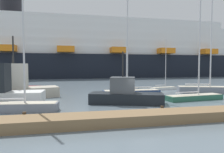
# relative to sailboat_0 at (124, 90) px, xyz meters

# --- Properties ---
(ground_plane) EXTENTS (600.00, 600.00, 0.00)m
(ground_plane) POSITION_rel_sailboat_0_xyz_m (-1.08, -10.45, -0.36)
(ground_plane) COLOR slate
(dock_pier) EXTENTS (23.85, 2.29, 0.81)m
(dock_pier) POSITION_rel_sailboat_0_xyz_m (-1.08, -15.53, -0.02)
(dock_pier) COLOR olive
(dock_pier) RESTS_ON ground_plane
(sailboat_0) EXTENTS (4.46, 2.43, 7.50)m
(sailboat_0) POSITION_rel_sailboat_0_xyz_m (0.00, 0.00, 0.00)
(sailboat_0) COLOR navy
(sailboat_0) RESTS_ON ground_plane
(sailboat_1) EXTENTS (6.98, 1.57, 12.84)m
(sailboat_1) POSITION_rel_sailboat_0_xyz_m (-0.24, -4.15, 0.28)
(sailboat_1) COLOR navy
(sailboat_1) RESTS_ON ground_plane
(sailboat_2) EXTENTS (6.48, 2.31, 12.60)m
(sailboat_2) POSITION_rel_sailboat_0_xyz_m (-11.82, -10.35, 0.26)
(sailboat_2) COLOR gray
(sailboat_2) RESTS_ON ground_plane
(sailboat_3) EXTENTS (4.25, 1.78, 7.80)m
(sailboat_3) POSITION_rel_sailboat_0_xyz_m (6.69, 1.34, -0.00)
(sailboat_3) COLOR white
(sailboat_3) RESTS_ON ground_plane
(sailboat_4) EXTENTS (7.57, 4.10, 12.58)m
(sailboat_4) POSITION_rel_sailboat_0_xyz_m (10.77, -3.15, 0.27)
(sailboat_4) COLOR gray
(sailboat_4) RESTS_ON ground_plane
(sailboat_5) EXTENTS (6.75, 2.26, 12.99)m
(sailboat_5) POSITION_rel_sailboat_0_xyz_m (5.75, -8.16, 0.27)
(sailboat_5) COLOR #2D6B51
(sailboat_5) RESTS_ON ground_plane
(fishing_boat_0) EXTENTS (9.33, 4.89, 7.13)m
(fishing_boat_0) POSITION_rel_sailboat_0_xyz_m (-13.66, -2.75, 0.99)
(fishing_boat_0) COLOR #BCB29E
(fishing_boat_0) RESTS_ON ground_plane
(fishing_boat_1) EXTENTS (6.89, 2.99, 5.06)m
(fishing_boat_1) POSITION_rel_sailboat_0_xyz_m (-14.98, 1.97, 0.56)
(fishing_boat_1) COLOR maroon
(fishing_boat_1) RESTS_ON ground_plane
(fishing_boat_3) EXTENTS (7.55, 4.49, 5.16)m
(fishing_boat_3) POSITION_rel_sailboat_0_xyz_m (-2.29, -8.67, 0.53)
(fishing_boat_3) COLOR black
(fishing_boat_3) RESTS_ON ground_plane
(channel_buoy_0) EXTENTS (0.70, 0.70, 1.64)m
(channel_buoy_0) POSITION_rel_sailboat_0_xyz_m (0.32, 4.67, -0.00)
(channel_buoy_0) COLOR red
(channel_buoy_0) RESTS_ON ground_plane
(cruise_ship) EXTENTS (129.82, 21.95, 25.26)m
(cruise_ship) POSITION_rel_sailboat_0_xyz_m (-1.12, 40.48, 7.77)
(cruise_ship) COLOR black
(cruise_ship) RESTS_ON ground_plane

